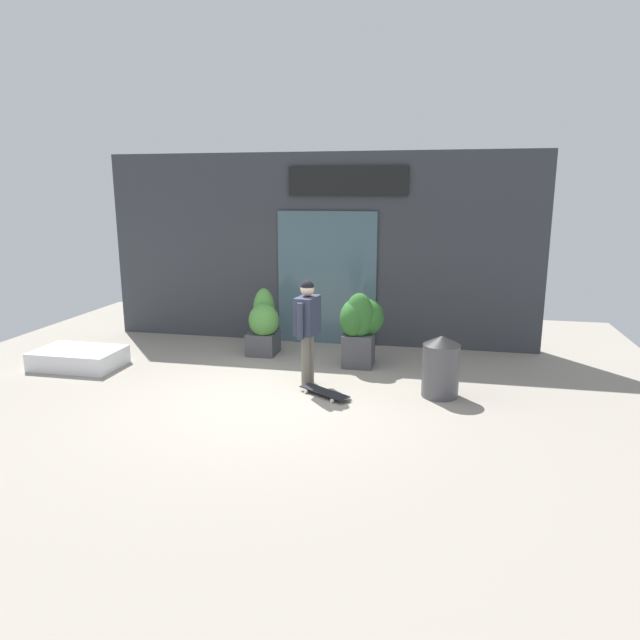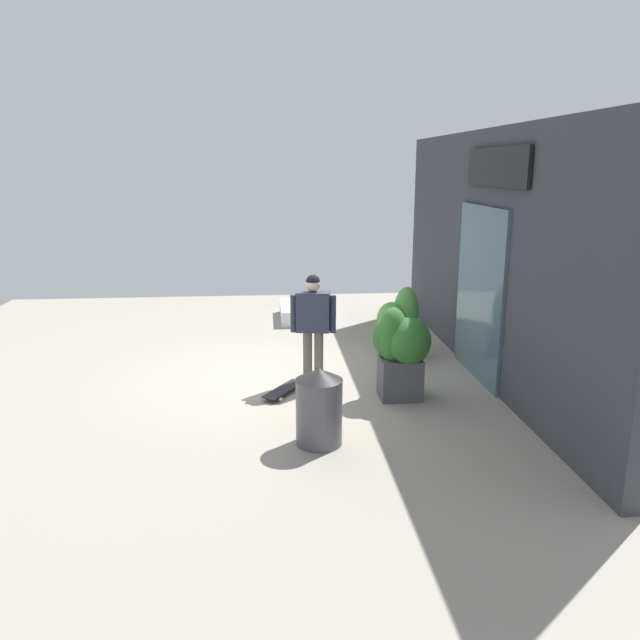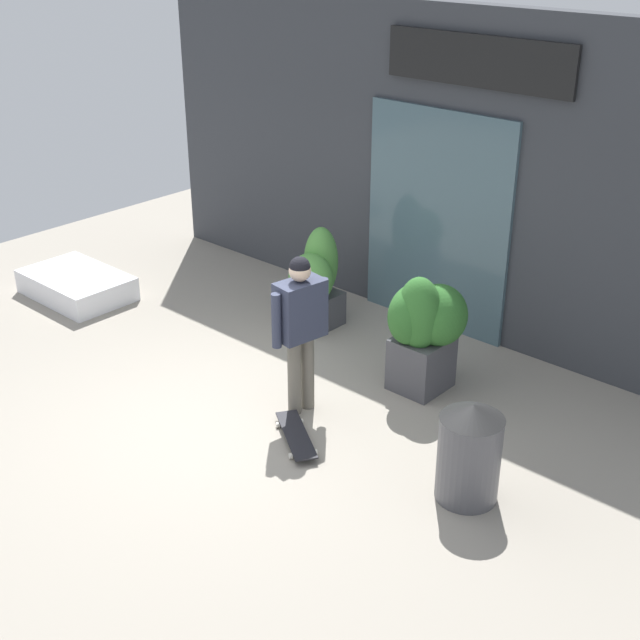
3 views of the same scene
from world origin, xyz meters
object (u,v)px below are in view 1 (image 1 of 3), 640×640
at_px(skateboard, 324,392).
at_px(skateboarder, 307,322).
at_px(planter_box_right, 360,325).
at_px(trash_bin, 441,366).
at_px(planter_box_left, 264,324).

bearing_deg(skateboard, skateboarder, 161.25).
height_order(planter_box_right, trash_bin, planter_box_right).
xyz_separation_m(skateboard, planter_box_right, (0.29, 1.54, 0.65)).
relative_size(planter_box_left, trash_bin, 1.32).
xyz_separation_m(planter_box_left, planter_box_right, (1.78, -0.35, 0.16)).
xyz_separation_m(skateboarder, planter_box_right, (0.63, 1.11, -0.26)).
height_order(skateboard, planter_box_right, planter_box_right).
bearing_deg(skateboarder, skateboard, -42.85).
relative_size(skateboarder, planter_box_left, 1.36).
xyz_separation_m(skateboarder, planter_box_left, (-1.15, 1.46, -0.42)).
xyz_separation_m(skateboard, planter_box_left, (-1.49, 1.90, 0.49)).
relative_size(skateboard, trash_bin, 0.90).
bearing_deg(planter_box_right, planter_box_left, 168.70).
relative_size(skateboarder, planter_box_right, 1.27).
height_order(skateboarder, trash_bin, skateboarder).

